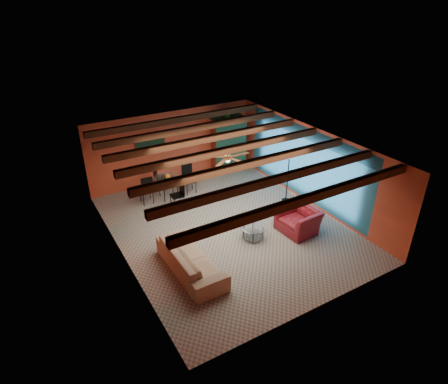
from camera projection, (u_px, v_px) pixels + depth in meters
room at (226, 156)px, 10.93m from camera, size 6.52×8.01×2.71m
sofa at (191, 260)px, 9.94m from camera, size 0.98×2.48×0.72m
armchair at (298, 220)px, 11.60m from camera, size 1.10×1.24×0.76m
coffee_table at (253, 232)px, 11.33m from camera, size 0.96×0.96×0.42m
dining_table at (168, 184)px, 13.42m from camera, size 2.11×2.11×1.06m
armoire at (227, 145)px, 15.25m from camera, size 1.31×0.78×2.18m
floor_lamp at (288, 177)px, 13.03m from camera, size 0.47×0.47×1.80m
ceiling_fan at (228, 157)px, 10.85m from camera, size 1.50×1.50×0.44m
painting at (150, 144)px, 13.80m from camera, size 1.05×0.03×0.65m
potted_plant at (227, 113)px, 14.63m from camera, size 0.46×0.41×0.46m
vase at (167, 168)px, 13.12m from camera, size 0.25×0.25×0.21m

